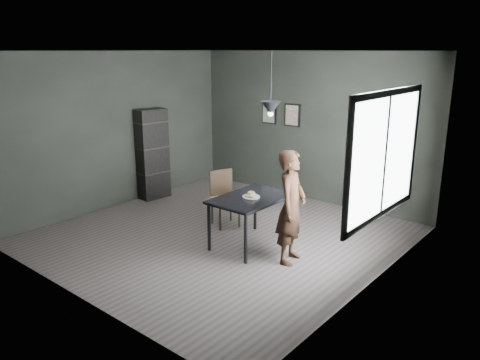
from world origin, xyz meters
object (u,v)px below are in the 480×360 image
Objects in this scene: white_plate at (251,197)px; shelf_unit at (152,154)px; woman at (291,207)px; pendant_lamp at (271,108)px; cafe_table at (251,202)px; wood_chair at (223,194)px.

white_plate is 0.13× the size of shelf_unit.
woman is 1.38m from pendant_lamp.
shelf_unit is (-2.92, 0.62, 0.20)m from cafe_table.
wood_chair is at bearing 155.98° from cafe_table.
shelf_unit is at bearing -161.20° from wood_chair.
cafe_table is at bearing 130.93° from white_plate.
white_plate is 0.25× the size of wood_chair.
pendant_lamp is at bearing 21.80° from cafe_table.
pendant_lamp reaches higher than woman.
cafe_table is 0.99m from wood_chair.
white_plate is at bearing 0.01° from wood_chair.
cafe_table is 5.22× the size of white_plate.
wood_chair is at bearing 155.08° from white_plate.
wood_chair is at bearing 59.76° from woman.
shelf_unit is 2.01× the size of pendant_lamp.
wood_chair is 1.94m from pendant_lamp.
pendant_lamp is (3.17, -0.52, 1.18)m from shelf_unit.
white_plate is (0.02, -0.03, 0.08)m from cafe_table.
shelf_unit reaches higher than wood_chair.
woman reaches higher than white_plate.
cafe_table is at bearing -158.20° from pendant_lamp.
woman is 0.90× the size of shelf_unit.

